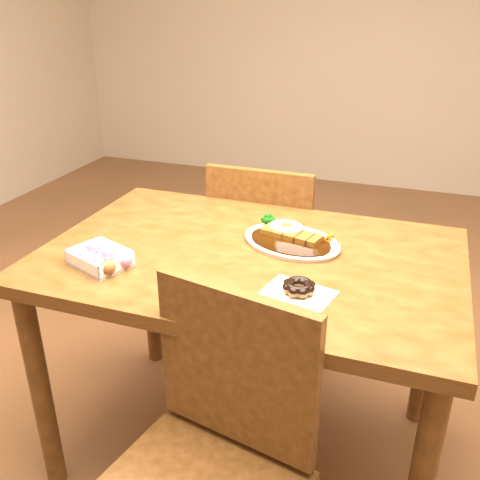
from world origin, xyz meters
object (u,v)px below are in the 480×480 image
(chair_near, at_px, (207,469))
(donut_box, at_px, (100,257))
(table, at_px, (249,283))
(katsu_curry_plate, at_px, (291,239))
(pon_de_ring, at_px, (299,287))
(chair_far, at_px, (267,255))

(chair_near, distance_m, donut_box, 0.63)
(chair_near, bearing_deg, table, 110.30)
(chair_near, bearing_deg, katsu_curry_plate, 100.44)
(table, bearing_deg, chair_near, -81.14)
(katsu_curry_plate, relative_size, donut_box, 1.81)
(chair_near, distance_m, pon_de_ring, 0.47)
(donut_box, bearing_deg, pon_de_ring, 3.08)
(chair_far, xyz_separation_m, pon_de_ring, (0.29, -0.71, 0.29))
(chair_near, xyz_separation_m, pon_de_ring, (0.11, 0.36, 0.29))
(donut_box, bearing_deg, table, 29.38)
(table, relative_size, chair_far, 1.38)
(chair_far, distance_m, pon_de_ring, 0.82)
(katsu_curry_plate, height_order, donut_box, katsu_curry_plate)
(donut_box, xyz_separation_m, pon_de_ring, (0.56, 0.03, -0.01))
(chair_far, relative_size, donut_box, 4.46)
(table, relative_size, pon_de_ring, 6.18)
(table, bearing_deg, chair_far, 101.00)
(pon_de_ring, bearing_deg, table, 136.94)
(katsu_curry_plate, distance_m, pon_de_ring, 0.30)
(table, distance_m, chair_near, 0.57)
(chair_far, xyz_separation_m, donut_box, (-0.26, -0.74, 0.29))
(chair_near, height_order, katsu_curry_plate, chair_near)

